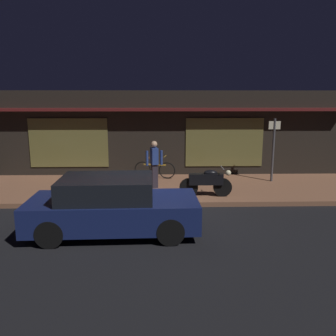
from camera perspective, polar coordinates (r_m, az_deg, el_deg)
The scene contains 8 objects.
ground_plane at distance 9.71m, azimuth -4.43°, elevation -8.34°, with size 60.00×60.00×0.00m, color black.
sidewalk_slab at distance 12.56m, azimuth -3.74°, elevation -3.39°, with size 18.00×4.00×0.15m, color brown.
storefront_building at distance 15.60m, azimuth -3.34°, elevation 5.97°, with size 18.00×3.30×3.60m.
motorcycle at distance 11.22m, azimuth 6.44°, elevation -2.23°, with size 1.70×0.55×0.97m.
bicycle_parked at distance 13.75m, azimuth -2.22°, elevation -0.22°, with size 1.63×0.49×0.91m.
person_bystander at distance 12.22m, azimuth -2.28°, elevation 0.79°, with size 0.61×0.42×1.67m.
sign_post at distance 13.66m, azimuth 17.02°, elevation 3.48°, with size 0.44×0.09×2.40m.
parked_car_far at distance 8.59m, azimuth -9.28°, elevation -6.18°, with size 4.15×1.87×1.42m.
Camera 1 is at (0.51, -9.13, 3.28)m, focal length 36.86 mm.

